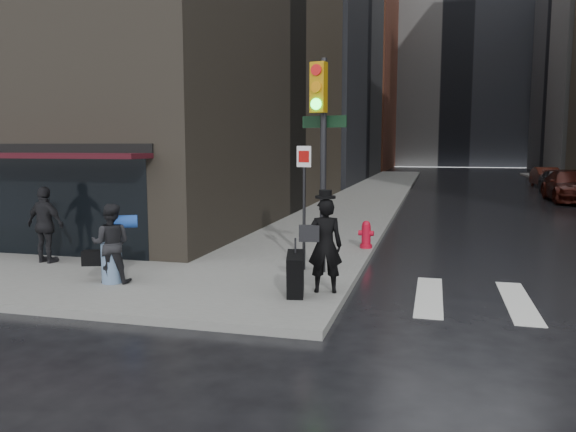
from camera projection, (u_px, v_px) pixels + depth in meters
name	position (u px, v px, depth m)	size (l,w,h in m)	color
ground	(240.00, 297.00, 10.71)	(140.00, 140.00, 0.00)	black
sidewalk_left	(378.00, 189.00, 36.63)	(4.00, 50.00, 0.15)	slate
bldg_left_far	(305.00, 67.00, 71.90)	(22.00, 20.00, 26.00)	#5A291F
bldg_distant	(456.00, 56.00, 82.12)	(40.00, 12.00, 32.00)	slate
storefront	(1.00, 188.00, 14.07)	(8.40, 1.11, 2.83)	black
man_overcoat	(319.00, 250.00, 10.34)	(1.01, 1.14, 1.96)	black
man_jeans	(111.00, 243.00, 11.16)	(1.16, 0.81, 1.59)	black
man_greycoat	(46.00, 225.00, 13.09)	(1.11, 0.60, 1.79)	black
traffic_light	(320.00, 136.00, 11.78)	(1.11, 0.63, 4.54)	black
fire_hydrant	(366.00, 236.00, 15.04)	(0.41, 0.32, 0.74)	#B30B21
parked_car_3	(571.00, 186.00, 29.13)	(2.27, 5.58, 1.62)	#40130C
parked_car_4	(558.00, 181.00, 34.31)	(1.82, 4.52, 1.54)	#393A3E
parked_car_5	(547.00, 177.00, 39.53)	(1.47, 4.23, 1.39)	#41150D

